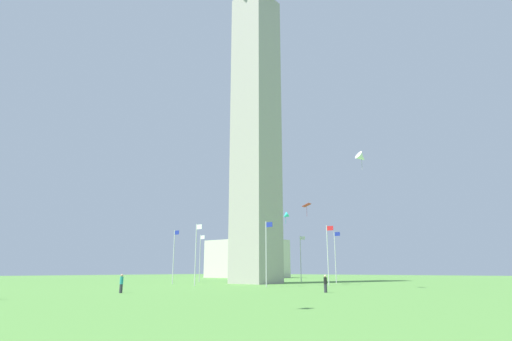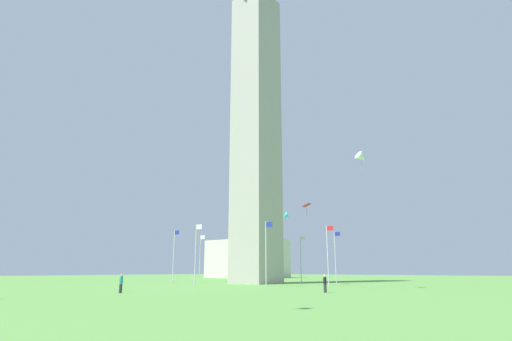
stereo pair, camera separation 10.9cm
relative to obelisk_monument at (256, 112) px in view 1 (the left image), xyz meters
name	(u,v)px [view 1 (the left image)]	position (x,y,z in m)	size (l,w,h in m)	color
ground_plane	(256,284)	(0.00, 0.00, -29.09)	(260.00, 260.00, 0.00)	#548C3D
obelisk_monument	(256,112)	(0.00, 0.00, 0.00)	(6.40, 6.40, 58.18)	#A8A399
flagpole_n	(328,252)	(13.18, 0.00, -24.51)	(1.12, 0.14, 8.37)	silver
flagpole_ne	(335,255)	(9.33, 9.28, -24.51)	(1.12, 0.14, 8.37)	silver
flagpole_e	(301,256)	(0.06, 13.12, -24.51)	(1.12, 0.14, 8.37)	silver
flagpole_se	(249,257)	(-9.22, 9.28, -24.51)	(1.12, 0.14, 8.37)	silver
flagpole_s	(200,256)	(-13.06, 0.00, -24.51)	(1.12, 0.14, 8.37)	silver
flagpole_sw	(174,254)	(-9.22, -9.28, -24.51)	(1.12, 0.14, 8.37)	silver
flagpole_w	(196,251)	(0.06, -13.12, -24.51)	(1.12, 0.14, 8.37)	silver
flagpole_nw	(267,251)	(9.33, -9.28, -24.51)	(1.12, 0.14, 8.37)	silver
person_black_shirt	(325,284)	(22.04, -16.49, -28.27)	(0.32, 0.32, 1.66)	#2D2D38
person_teal_shirt	(121,284)	(7.53, -29.30, -28.23)	(0.32, 0.32, 1.73)	#2D2D38
kite_cyan_delta	(286,216)	(9.85, -5.54, -19.62)	(1.33, 1.28, 1.67)	#33C6D1
kite_red_diamond	(307,205)	(9.53, 0.54, -17.43)	(1.37, 1.44, 1.98)	red
kite_white_delta	(361,157)	(22.55, -7.66, -13.88)	(1.71, 1.84, 2.32)	white
distant_building	(247,259)	(-34.51, 38.13, -23.89)	(20.71, 13.54, 10.40)	beige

